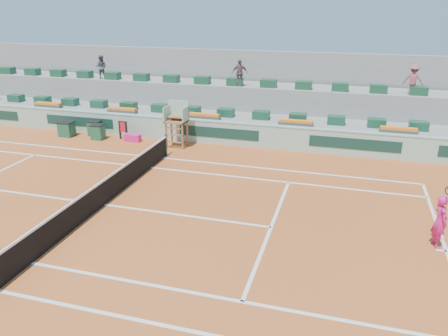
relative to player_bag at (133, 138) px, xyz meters
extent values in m
plane|color=#A24C1F|center=(2.72, -7.59, -0.20)|extent=(90.00, 90.00, 0.00)
cube|color=gray|center=(2.72, 3.11, 0.40)|extent=(36.00, 4.00, 1.20)
cube|color=gray|center=(2.72, 4.71, 1.10)|extent=(36.00, 2.40, 2.60)
cube|color=gray|center=(2.72, 6.31, 2.00)|extent=(36.00, 0.40, 4.40)
cube|color=#DE1C7C|center=(0.00, 0.00, 0.00)|extent=(0.90, 0.40, 0.40)
imported|color=#484955|center=(-4.01, 4.06, 3.13)|extent=(0.79, 0.66, 1.47)
imported|color=#6A4651|center=(5.07, 3.90, 3.17)|extent=(0.98, 0.62, 1.55)
imported|color=#954A53|center=(14.38, 4.15, 3.19)|extent=(1.13, 0.81, 1.58)
cube|color=white|center=(14.60, -7.59, -0.20)|extent=(0.12, 10.97, 0.01)
cube|color=white|center=(2.72, -2.10, -0.20)|extent=(23.77, 0.12, 0.01)
cube|color=white|center=(2.72, -11.70, -0.20)|extent=(23.77, 0.12, 0.01)
cube|color=white|center=(2.72, -3.47, -0.20)|extent=(23.77, 0.12, 0.01)
cube|color=white|center=(9.12, -7.59, -0.20)|extent=(0.12, 8.23, 0.01)
cube|color=white|center=(2.72, -7.59, -0.20)|extent=(12.80, 0.12, 0.01)
cube|color=white|center=(14.45, -7.59, -0.20)|extent=(0.30, 0.12, 0.01)
cube|color=black|center=(2.72, -7.59, 0.26)|extent=(0.03, 11.87, 0.92)
cube|color=white|center=(2.72, -7.59, 0.75)|extent=(0.06, 11.87, 0.07)
cylinder|color=#1B402D|center=(2.72, -1.65, 0.35)|extent=(0.10, 0.10, 1.10)
cube|color=#93BAA7|center=(2.72, 0.91, 0.40)|extent=(36.00, 0.30, 1.20)
cube|color=#82AE9E|center=(2.72, 0.91, 1.03)|extent=(36.00, 0.34, 0.06)
cube|color=#13342C|center=(-3.78, 0.75, 0.45)|extent=(4.40, 0.02, 0.56)
cube|color=#13342C|center=(4.72, 0.75, 0.45)|extent=(4.40, 0.02, 0.56)
cube|color=#13342C|center=(11.72, 0.75, 0.45)|extent=(4.40, 0.02, 0.56)
cube|color=brown|center=(2.27, -0.54, 0.47)|extent=(0.08, 0.08, 1.35)
cube|color=brown|center=(3.17, -0.54, 0.47)|extent=(0.08, 0.08, 1.35)
cube|color=brown|center=(2.27, 0.16, 0.47)|extent=(0.08, 0.08, 1.35)
cube|color=brown|center=(3.17, 0.16, 0.47)|extent=(0.08, 0.08, 1.35)
cube|color=brown|center=(2.72, -0.19, 1.19)|extent=(1.10, 0.90, 0.08)
cube|color=#93BAA7|center=(2.72, 0.19, 1.70)|extent=(1.10, 0.08, 1.00)
cube|color=#93BAA7|center=(2.20, -0.19, 1.55)|extent=(0.06, 0.90, 0.80)
cube|color=#93BAA7|center=(3.24, -0.19, 1.55)|extent=(0.06, 0.90, 0.80)
cube|color=brown|center=(2.72, -0.09, 1.43)|extent=(0.80, 0.60, 0.08)
cube|color=brown|center=(2.72, -0.54, 0.15)|extent=(0.90, 0.08, 0.06)
cube|color=brown|center=(2.72, -0.54, 0.55)|extent=(0.90, 0.08, 0.06)
cube|color=brown|center=(2.72, -0.54, 0.90)|extent=(0.90, 0.08, 0.06)
cube|color=#17452D|center=(-9.28, 2.21, 1.22)|extent=(0.90, 0.60, 0.44)
cube|color=#17452D|center=(-7.28, 2.21, 1.22)|extent=(0.90, 0.60, 0.44)
cube|color=#17452D|center=(-5.28, 2.21, 1.22)|extent=(0.90, 0.60, 0.44)
cube|color=#17452D|center=(-3.28, 2.21, 1.22)|extent=(0.90, 0.60, 0.44)
cube|color=#17452D|center=(-1.28, 2.21, 1.22)|extent=(0.90, 0.60, 0.44)
cube|color=#17452D|center=(0.72, 2.21, 1.22)|extent=(0.90, 0.60, 0.44)
cube|color=#17452D|center=(2.72, 2.21, 1.22)|extent=(0.90, 0.60, 0.44)
cube|color=#17452D|center=(4.72, 2.21, 1.22)|extent=(0.90, 0.60, 0.44)
cube|color=#17452D|center=(6.72, 2.21, 1.22)|extent=(0.90, 0.60, 0.44)
cube|color=#17452D|center=(8.72, 2.21, 1.22)|extent=(0.90, 0.60, 0.44)
cube|color=#17452D|center=(10.72, 2.21, 1.22)|extent=(0.90, 0.60, 0.44)
cube|color=#17452D|center=(12.72, 2.21, 1.22)|extent=(0.90, 0.60, 0.44)
cube|color=#17452D|center=(14.72, 2.21, 1.22)|extent=(0.90, 0.60, 0.44)
cube|color=#17452D|center=(-11.28, 4.11, 2.62)|extent=(0.90, 0.60, 0.44)
cube|color=#17452D|center=(-9.28, 4.11, 2.62)|extent=(0.90, 0.60, 0.44)
cube|color=#17452D|center=(-7.28, 4.11, 2.62)|extent=(0.90, 0.60, 0.44)
cube|color=#17452D|center=(-5.28, 4.11, 2.62)|extent=(0.90, 0.60, 0.44)
cube|color=#17452D|center=(-3.28, 4.11, 2.62)|extent=(0.90, 0.60, 0.44)
cube|color=#17452D|center=(-1.28, 4.11, 2.62)|extent=(0.90, 0.60, 0.44)
cube|color=#17452D|center=(0.72, 4.11, 2.62)|extent=(0.90, 0.60, 0.44)
cube|color=#17452D|center=(2.72, 4.11, 2.62)|extent=(0.90, 0.60, 0.44)
cube|color=#17452D|center=(4.72, 4.11, 2.62)|extent=(0.90, 0.60, 0.44)
cube|color=#17452D|center=(6.72, 4.11, 2.62)|extent=(0.90, 0.60, 0.44)
cube|color=#17452D|center=(8.72, 4.11, 2.62)|extent=(0.90, 0.60, 0.44)
cube|color=#17452D|center=(10.72, 4.11, 2.62)|extent=(0.90, 0.60, 0.44)
cube|color=#17452D|center=(12.72, 4.11, 2.62)|extent=(0.90, 0.60, 0.44)
cube|color=#17452D|center=(14.72, 4.11, 2.62)|extent=(0.90, 0.60, 0.44)
cube|color=#454545|center=(-6.28, 1.41, 1.08)|extent=(1.80, 0.36, 0.16)
cube|color=orange|center=(-6.28, 1.41, 1.22)|extent=(1.70, 0.32, 0.12)
cube|color=#454545|center=(-1.28, 1.41, 1.08)|extent=(1.80, 0.36, 0.16)
cube|color=orange|center=(-1.28, 1.41, 1.22)|extent=(1.70, 0.32, 0.12)
cube|color=#454545|center=(3.72, 1.41, 1.08)|extent=(1.80, 0.36, 0.16)
cube|color=orange|center=(3.72, 1.41, 1.22)|extent=(1.70, 0.32, 0.12)
cube|color=#454545|center=(8.72, 1.41, 1.08)|extent=(1.80, 0.36, 0.16)
cube|color=orange|center=(8.72, 1.41, 1.22)|extent=(1.70, 0.32, 0.12)
cube|color=#454545|center=(13.72, 1.41, 1.08)|extent=(1.80, 0.36, 0.16)
cube|color=orange|center=(13.72, 1.41, 1.22)|extent=(1.70, 0.32, 0.12)
cube|color=#1A4E35|center=(-2.02, -0.19, 0.20)|extent=(0.65, 0.56, 0.80)
cube|color=black|center=(-2.02, -0.19, 0.62)|extent=(0.69, 0.60, 0.04)
cube|color=#1A4E35|center=(-2.63, 0.48, 0.20)|extent=(0.65, 0.56, 0.80)
cube|color=black|center=(-2.63, 0.48, 0.62)|extent=(0.69, 0.60, 0.04)
cube|color=#1A4E35|center=(-4.05, -0.15, 0.20)|extent=(0.77, 0.66, 0.80)
cube|color=black|center=(-4.05, -0.15, 0.62)|extent=(0.81, 0.70, 0.04)
cube|color=black|center=(-0.86, 0.22, 0.30)|extent=(0.09, 0.09, 1.00)
cube|color=black|center=(-0.46, 0.22, 0.30)|extent=(0.09, 0.09, 1.00)
cube|color=black|center=(-0.66, 0.22, 0.80)|extent=(0.53, 0.07, 0.06)
cube|color=red|center=(-0.66, 0.20, 0.50)|extent=(0.39, 0.04, 0.56)
imported|color=#DE1C7C|center=(14.32, -7.31, 0.66)|extent=(0.56, 0.71, 1.72)
camera|label=1|loc=(11.23, -20.70, 7.02)|focal=35.00mm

